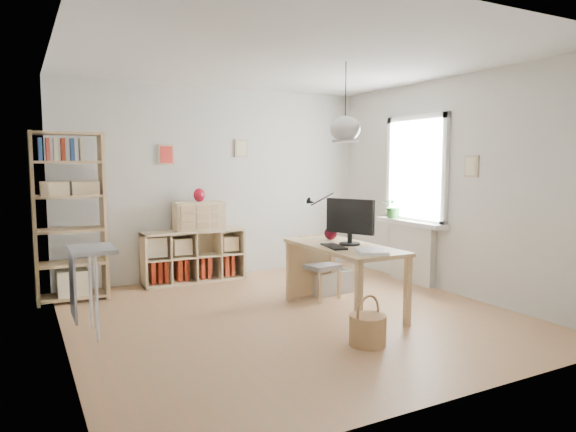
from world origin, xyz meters
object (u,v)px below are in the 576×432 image
cube_shelf (191,260)px  monitor (350,219)px  chair (318,263)px  drawer_chest (199,216)px  desk (344,254)px  storage_chest (324,277)px  tall_bookshelf (69,210)px

cube_shelf → monitor: 2.59m
cube_shelf → chair: (1.09, -1.56, 0.14)m
drawer_chest → monitor: bearing=-63.2°
desk → storage_chest: (0.31, 0.88, -0.46)m
desk → chair: size_ratio=1.97×
chair → storage_chest: chair is taller
tall_bookshelf → desk: bearing=-37.0°
tall_bookshelf → monitor: 3.30m
monitor → cube_shelf: bearing=92.0°
desk → tall_bookshelf: (-2.59, 1.95, 0.43)m
chair → storage_chest: 0.40m
desk → tall_bookshelf: size_ratio=0.75×
cube_shelf → chair: chair is taller
tall_bookshelf → monitor: size_ratio=3.65×
cube_shelf → monitor: size_ratio=2.56×
desk → cube_shelf: (-1.02, 2.23, -0.36)m
storage_chest → cube_shelf: bearing=127.2°
tall_bookshelf → drawer_chest: bearing=8.2°
chair → cube_shelf: bearing=113.9°
storage_chest → desk: bearing=-116.4°
storage_chest → drawer_chest: 1.93m
cube_shelf → chair: size_ratio=1.84×
storage_chest → monitor: bearing=-112.1°
desk → monitor: bearing=-3.5°
monitor → drawer_chest: (-0.99, 2.19, -0.12)m
chair → monitor: size_ratio=1.39×
chair → drawer_chest: (-0.99, 1.52, 0.48)m
drawer_chest → cube_shelf: bearing=161.3°
storage_chest → drawer_chest: size_ratio=1.03×
desk → drawer_chest: size_ratio=2.22×
tall_bookshelf → storage_chest: size_ratio=2.88×
tall_bookshelf → chair: size_ratio=2.62×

